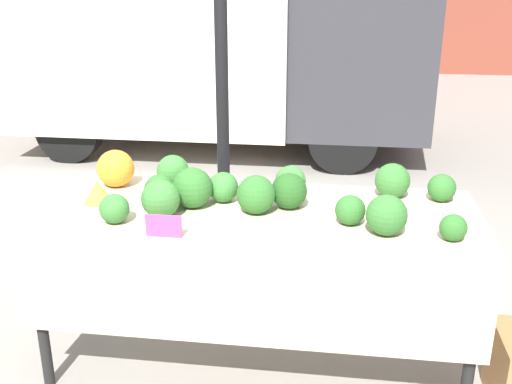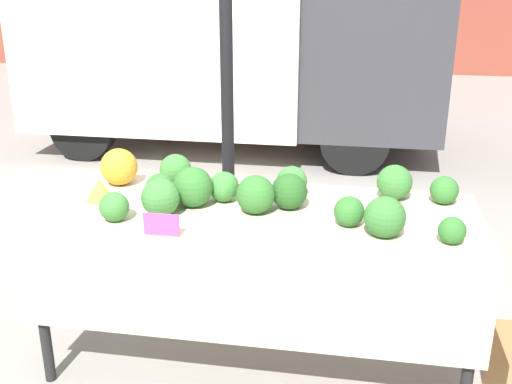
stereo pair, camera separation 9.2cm
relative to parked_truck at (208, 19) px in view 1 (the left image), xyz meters
The scene contains 21 objects.
ground_plane 4.28m from the parked_truck, 75.12° to the right, with size 40.00×40.00×0.00m, color gray.
tent_pole 3.33m from the parked_truck, 76.72° to the right, with size 0.07×0.07×2.23m.
parked_truck is the anchor object (origin of this frame).
market_table 4.17m from the parked_truck, 75.34° to the right, with size 2.00×0.74×0.82m.
orange_cauliflower 3.76m from the parked_truck, 85.23° to the right, with size 0.19×0.19×0.19m.
romanesco_head 3.99m from the parked_truck, 85.60° to the right, with size 0.13×0.13×0.11m.
broccoli_head_0 3.94m from the parked_truck, 72.42° to the right, with size 0.15×0.15×0.15m.
broccoli_head_1 4.22m from the parked_truck, 83.60° to the right, with size 0.13×0.13×0.13m.
broccoli_head_2 3.75m from the parked_truck, 80.86° to the right, with size 0.16×0.16×0.16m.
broccoli_head_3 3.98m from the parked_truck, 77.15° to the right, with size 0.14×0.14×0.14m.
broccoli_head_4 4.00m from the parked_truck, 81.36° to the right, with size 0.14×0.14×0.14m.
broccoli_head_5 4.46m from the parked_truck, 68.78° to the right, with size 0.17×0.17×0.17m.
broccoli_head_6 4.14m from the parked_truck, 75.21° to the right, with size 0.17×0.17×0.17m.
broccoli_head_7 4.04m from the parked_truck, 79.17° to the right, with size 0.19×0.19×0.19m.
broccoli_head_8 4.58m from the parked_truck, 65.82° to the right, with size 0.11×0.11×0.11m.
broccoli_head_9 4.07m from the parked_truck, 65.75° to the right, with size 0.17×0.17×0.17m.
broccoli_head_10 4.19m from the parked_truck, 63.05° to the right, with size 0.13×0.13×0.13m.
broccoli_head_11 4.10m from the parked_truck, 73.02° to the right, with size 0.16×0.16×0.16m.
broccoli_head_12 4.15m from the parked_truck, 81.01° to the right, with size 0.17×0.17×0.17m.
broccoli_head_13 4.33m from the parked_truck, 70.15° to the right, with size 0.13×0.13×0.13m.
price_sign 4.37m from the parked_truck, 80.52° to the right, with size 0.15×0.01×0.10m.
Camera 1 is at (0.34, -2.50, 1.83)m, focal length 42.00 mm.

